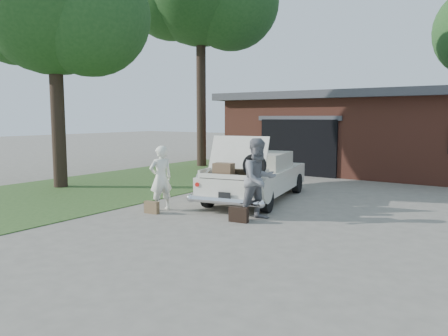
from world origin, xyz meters
The scene contains 9 objects.
ground centered at (0.00, 0.00, 0.00)m, with size 90.00×90.00×0.00m, color gray.
grass_strip centered at (-5.50, 3.00, 0.01)m, with size 6.00×16.00×0.02m, color #2D4C1E.
house centered at (0.98, 11.47, 1.67)m, with size 12.80×7.80×3.30m.
tree_left centered at (-6.60, 0.86, 5.84)m, with size 5.72×4.98×8.60m.
sedan centered at (-0.28, 2.60, 0.67)m, with size 2.59×4.81×1.82m.
woman_left centered at (-1.53, 0.08, 0.80)m, with size 0.58×0.38×1.60m, color white.
woman_right centered at (0.98, 0.54, 0.92)m, with size 0.89×0.69×1.83m, color slate.
suitcase_left centered at (-1.46, -0.34, 0.15)m, with size 0.38×0.12×0.29m, color olive.
suitcase_right centered at (0.73, 0.09, 0.17)m, with size 0.43×0.14×0.33m, color black.
Camera 1 is at (5.74, -7.83, 2.29)m, focal length 35.00 mm.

